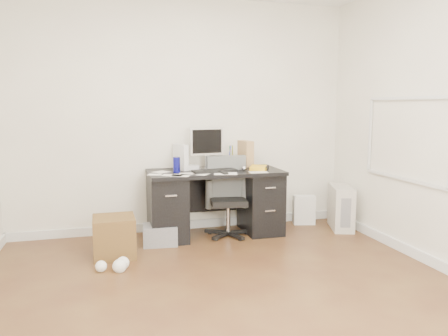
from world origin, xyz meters
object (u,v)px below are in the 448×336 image
Objects in this scene: desk at (215,201)px; office_chair at (228,197)px; wicker_basket at (114,237)px; keyboard at (214,171)px; pc_tower at (341,207)px; lcd_monitor at (207,148)px.

office_chair is (0.13, -0.08, 0.05)m from desk.
keyboard is at bearing 16.49° from wicker_basket.
keyboard is 1.65m from pc_tower.
desk is 0.16m from office_chair.
office_chair is 1.75× the size of pc_tower.
pc_tower is at bearing -7.96° from keyboard.
pc_tower is at bearing -12.79° from lcd_monitor.
office_chair is at bearing -31.65° from desk.
desk is at bearing -166.62° from pc_tower.
lcd_monitor is at bearing 127.68° from desk.
lcd_monitor is 1.23× the size of wicker_basket.
pc_tower is at bearing -5.32° from desk.
pc_tower is at bearing 4.77° from office_chair.
pc_tower reaches higher than wicker_basket.
office_chair reaches higher than wicker_basket.
keyboard is at bearing -84.84° from lcd_monitor.
pc_tower is (1.61, -0.24, -0.74)m from lcd_monitor.
lcd_monitor is at bearing 146.51° from office_chair.
wicker_basket is at bearing -170.74° from keyboard.
office_chair is 2.27× the size of wicker_basket.
pc_tower is at bearing 6.52° from wicker_basket.
lcd_monitor is 0.95× the size of pc_tower.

